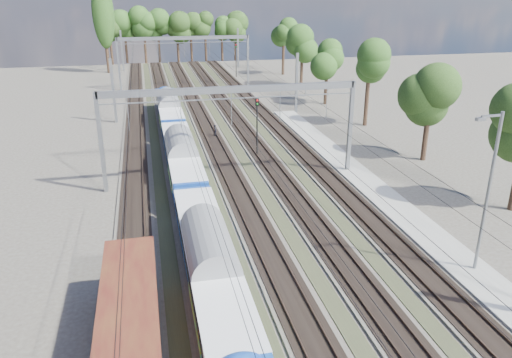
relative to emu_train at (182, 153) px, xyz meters
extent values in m
cube|color=#47423A|center=(-4.50, 12.89, -2.38)|extent=(3.00, 130.00, 0.15)
cube|color=black|center=(-4.50, 12.89, -2.29)|extent=(2.50, 130.00, 0.06)
cube|color=#473326|center=(-5.22, 12.89, -2.19)|extent=(0.08, 130.00, 0.14)
cube|color=#473326|center=(-3.78, 12.89, -2.19)|extent=(0.08, 130.00, 0.14)
cube|color=#47423A|center=(0.00, 12.89, -2.38)|extent=(3.00, 130.00, 0.15)
cube|color=black|center=(0.00, 12.89, -2.29)|extent=(2.50, 130.00, 0.06)
cube|color=#473326|center=(-0.72, 12.89, -2.19)|extent=(0.08, 130.00, 0.14)
cube|color=#473326|center=(0.72, 12.89, -2.19)|extent=(0.08, 130.00, 0.14)
cube|color=#47423A|center=(4.50, 12.89, -2.38)|extent=(3.00, 130.00, 0.15)
cube|color=black|center=(4.50, 12.89, -2.29)|extent=(2.50, 130.00, 0.06)
cube|color=#473326|center=(3.78, 12.89, -2.19)|extent=(0.08, 130.00, 0.14)
cube|color=#473326|center=(5.22, 12.89, -2.19)|extent=(0.08, 130.00, 0.14)
cube|color=#47423A|center=(9.00, 12.89, -2.38)|extent=(3.00, 130.00, 0.15)
cube|color=black|center=(9.00, 12.89, -2.29)|extent=(2.50, 130.00, 0.06)
cube|color=#473326|center=(8.28, 12.89, -2.19)|extent=(0.08, 130.00, 0.14)
cube|color=#473326|center=(9.72, 12.89, -2.19)|extent=(0.08, 130.00, 0.14)
cube|color=#47423A|center=(13.50, 12.89, -2.38)|extent=(3.00, 130.00, 0.15)
cube|color=black|center=(13.50, 12.89, -2.29)|extent=(2.50, 130.00, 0.06)
cube|color=#473326|center=(12.78, 12.89, -2.19)|extent=(0.08, 130.00, 0.14)
cube|color=#473326|center=(14.22, 12.89, -2.19)|extent=(0.08, 130.00, 0.14)
cube|color=#312E20|center=(-2.25, 12.89, -2.43)|extent=(1.10, 130.00, 0.05)
cube|color=#312E20|center=(2.25, 12.89, -2.43)|extent=(1.10, 130.00, 0.05)
cube|color=#312E20|center=(6.75, 12.89, -2.43)|extent=(1.10, 130.00, 0.05)
cube|color=#312E20|center=(11.25, 12.89, -2.43)|extent=(1.10, 130.00, 0.05)
cube|color=gray|center=(16.50, -12.11, -2.31)|extent=(3.00, 70.00, 0.30)
cube|color=gray|center=(-7.00, -2.11, 2.04)|extent=(0.35, 0.35, 9.00)
cube|color=gray|center=(16.00, -2.11, 2.04)|extent=(0.35, 0.35, 9.00)
cube|color=gray|center=(4.50, -2.11, 6.24)|extent=(23.00, 0.35, 0.60)
cube|color=gray|center=(-7.00, 45.89, 2.04)|extent=(0.35, 0.35, 9.00)
cube|color=gray|center=(16.00, 45.89, 2.04)|extent=(0.35, 0.35, 9.00)
cube|color=gray|center=(4.50, 45.89, 6.24)|extent=(23.00, 0.35, 0.60)
cube|color=gray|center=(-7.00, 22.89, 1.79)|extent=(0.35, 0.35, 8.50)
cube|color=gray|center=(-7.00, 67.89, 1.79)|extent=(0.35, 0.35, 8.50)
cube|color=gray|center=(18.30, 22.89, 1.79)|extent=(0.35, 0.35, 8.50)
cube|color=gray|center=(18.30, 67.89, 1.79)|extent=(0.35, 0.35, 8.50)
cylinder|color=black|center=(-4.50, 12.89, 3.04)|extent=(0.03, 130.00, 0.03)
cylinder|color=black|center=(-4.50, 12.89, 4.14)|extent=(0.03, 130.00, 0.03)
cylinder|color=black|center=(0.00, 12.89, 3.04)|extent=(0.03, 130.00, 0.03)
cylinder|color=black|center=(0.00, 12.89, 4.14)|extent=(0.03, 130.00, 0.03)
cylinder|color=black|center=(4.50, 12.89, 3.04)|extent=(0.03, 130.00, 0.03)
cylinder|color=black|center=(4.50, 12.89, 4.14)|extent=(0.03, 130.00, 0.03)
cylinder|color=black|center=(9.00, 12.89, 3.04)|extent=(0.03, 130.00, 0.03)
cylinder|color=black|center=(9.00, 12.89, 4.14)|extent=(0.03, 130.00, 0.03)
cylinder|color=black|center=(13.50, 12.89, 3.04)|extent=(0.03, 130.00, 0.03)
cylinder|color=black|center=(13.50, 12.89, 4.14)|extent=(0.03, 130.00, 0.03)
cylinder|color=black|center=(-9.77, 78.08, 0.84)|extent=(0.56, 0.56, 6.59)
sphere|color=#203A15|center=(-9.77, 78.08, 6.11)|extent=(4.59, 4.59, 4.59)
cylinder|color=black|center=(-6.04, 80.02, 0.99)|extent=(0.56, 0.56, 6.89)
sphere|color=#203A15|center=(-6.04, 80.02, 6.50)|extent=(4.47, 4.47, 4.47)
cylinder|color=black|center=(-1.79, 79.09, 0.69)|extent=(0.56, 0.56, 6.30)
sphere|color=#203A15|center=(-1.79, 79.09, 5.73)|extent=(5.29, 5.29, 5.29)
cylinder|color=black|center=(1.35, 79.05, 0.47)|extent=(0.56, 0.56, 5.86)
sphere|color=#203A15|center=(1.35, 79.05, 5.16)|extent=(4.63, 4.63, 4.63)
cylinder|color=black|center=(4.94, 80.96, 1.12)|extent=(0.56, 0.56, 7.16)
sphere|color=#203A15|center=(4.94, 80.96, 6.85)|extent=(5.37, 5.37, 5.37)
cylinder|color=black|center=(8.99, 78.85, 0.47)|extent=(0.56, 0.56, 5.86)
sphere|color=#203A15|center=(8.99, 78.85, 5.16)|extent=(4.41, 4.41, 4.41)
cylinder|color=black|center=(11.75, 78.59, 0.39)|extent=(0.56, 0.56, 5.70)
sphere|color=#203A15|center=(11.75, 78.59, 4.95)|extent=(5.39, 5.39, 5.39)
cylinder|color=black|center=(15.99, 78.11, 1.25)|extent=(0.56, 0.56, 7.42)
sphere|color=#203A15|center=(15.99, 78.11, 7.19)|extent=(5.40, 5.40, 5.40)
cylinder|color=black|center=(19.34, 79.73, 1.02)|extent=(0.56, 0.56, 6.95)
sphere|color=#203A15|center=(19.34, 79.73, 6.57)|extent=(5.14, 5.14, 5.14)
cylinder|color=black|center=(24.82, -12.74, 0.27)|extent=(0.56, 0.56, 5.45)
sphere|color=#203A15|center=(24.82, -12.74, 4.63)|extent=(3.52, 3.52, 3.52)
cylinder|color=black|center=(24.76, 0.24, 0.51)|extent=(0.56, 0.56, 5.93)
sphere|color=#203A15|center=(24.76, 0.24, 5.26)|extent=(4.00, 4.00, 4.00)
cylinder|color=black|center=(25.99, 14.47, 0.64)|extent=(0.56, 0.56, 6.20)
sphere|color=#203A15|center=(25.99, 14.47, 5.61)|extent=(3.41, 3.41, 3.41)
cylinder|color=black|center=(24.69, 29.36, 1.01)|extent=(0.56, 0.56, 6.93)
sphere|color=#203A15|center=(24.69, 29.36, 6.55)|extent=(3.85, 3.85, 3.85)
cylinder|color=black|center=(25.29, 40.42, 0.09)|extent=(0.56, 0.56, 5.09)
sphere|color=#203A15|center=(25.29, 40.42, 4.15)|extent=(3.95, 3.95, 3.95)
cylinder|color=black|center=(24.27, 57.80, 0.43)|extent=(0.56, 0.56, 5.78)
sphere|color=#203A15|center=(24.27, 57.80, 5.06)|extent=(4.48, 4.48, 4.48)
cylinder|color=black|center=(-10.00, 65.89, 5.54)|extent=(0.70, 0.70, 16.00)
ellipsoid|color=#2A4A18|center=(-10.00, 65.89, 9.54)|extent=(4.40, 4.40, 14.08)
cube|color=black|center=(0.00, -12.86, -1.92)|extent=(1.96, 2.93, 0.78)
cube|color=navy|center=(0.00, -19.71, -0.45)|extent=(2.74, 19.56, 1.86)
cube|color=silver|center=(0.00, -19.71, 0.04)|extent=(2.82, 18.77, 0.93)
cube|color=black|center=(1.42, -19.71, 0.04)|extent=(0.04, 16.62, 0.68)
cube|color=yellow|center=(0.00, -24.01, -0.94)|extent=(2.84, 5.48, 0.68)
cylinder|color=gray|center=(0.00, -19.71, 0.48)|extent=(2.78, 19.56, 2.78)
cube|color=black|center=(0.00, -6.39, -1.92)|extent=(1.96, 2.93, 0.78)
cube|color=black|center=(0.00, 7.29, -1.92)|extent=(1.96, 2.93, 0.78)
cube|color=navy|center=(0.00, 0.45, -0.45)|extent=(2.74, 19.56, 1.86)
cube|color=silver|center=(0.00, 0.45, 0.04)|extent=(2.82, 18.77, 0.93)
cube|color=black|center=(1.42, 0.45, 0.04)|extent=(0.04, 16.62, 0.68)
cube|color=yellow|center=(0.00, -3.85, -0.94)|extent=(2.84, 5.48, 0.68)
cylinder|color=gray|center=(0.00, 0.45, 0.48)|extent=(2.78, 19.56, 2.78)
cube|color=black|center=(0.00, 13.76, -1.92)|extent=(1.96, 2.93, 0.78)
cube|color=black|center=(0.00, 27.45, -1.92)|extent=(1.96, 2.93, 0.78)
cube|color=navy|center=(0.00, 20.60, -0.45)|extent=(2.74, 19.56, 1.86)
cube|color=silver|center=(0.00, 20.60, 0.04)|extent=(2.82, 18.77, 0.93)
cube|color=black|center=(1.42, 20.60, 0.04)|extent=(0.04, 16.62, 0.68)
cube|color=yellow|center=(0.00, 16.30, -0.94)|extent=(2.84, 5.48, 0.68)
cylinder|color=gray|center=(0.00, 20.60, 0.48)|extent=(2.78, 19.56, 2.78)
cube|color=black|center=(-4.50, -20.66, -1.98)|extent=(1.89, 2.46, 0.66)
cube|color=black|center=(-4.50, -25.30, -1.56)|extent=(2.56, 13.25, 0.19)
cube|color=#491313|center=(-4.50, -25.30, -0.23)|extent=(2.56, 13.25, 2.46)
cube|color=#491313|center=(-4.50, -25.30, 1.05)|extent=(2.75, 13.25, 0.11)
imported|color=black|center=(5.05, 12.83, -1.66)|extent=(0.44, 0.62, 1.59)
cylinder|color=black|center=(8.37, 4.63, 0.32)|extent=(0.16, 0.16, 5.55)
cube|color=black|center=(8.37, 4.63, 3.48)|extent=(0.43, 0.33, 0.78)
sphere|color=red|center=(8.37, 4.48, 3.71)|extent=(0.18, 0.18, 0.18)
sphere|color=#0C9919|center=(8.37, 4.48, 3.32)|extent=(0.18, 0.18, 0.18)
cylinder|color=black|center=(15.48, 55.15, 0.39)|extent=(0.16, 0.16, 5.69)
cube|color=black|center=(15.48, 55.15, 3.63)|extent=(0.41, 0.27, 0.80)
sphere|color=red|center=(15.48, 55.00, 3.85)|extent=(0.18, 0.18, 0.18)
sphere|color=#0C9919|center=(15.48, 55.00, 3.46)|extent=(0.18, 0.18, 0.18)
cylinder|color=gray|center=(16.85, -21.27, 2.82)|extent=(0.21, 0.21, 10.55)
cube|color=gray|center=(16.21, -21.27, 7.88)|extent=(1.48, 0.23, 0.13)
cube|color=gray|center=(15.48, -21.27, 7.73)|extent=(0.55, 0.30, 0.19)
camera|label=1|loc=(-2.95, -45.32, 14.74)|focal=35.00mm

